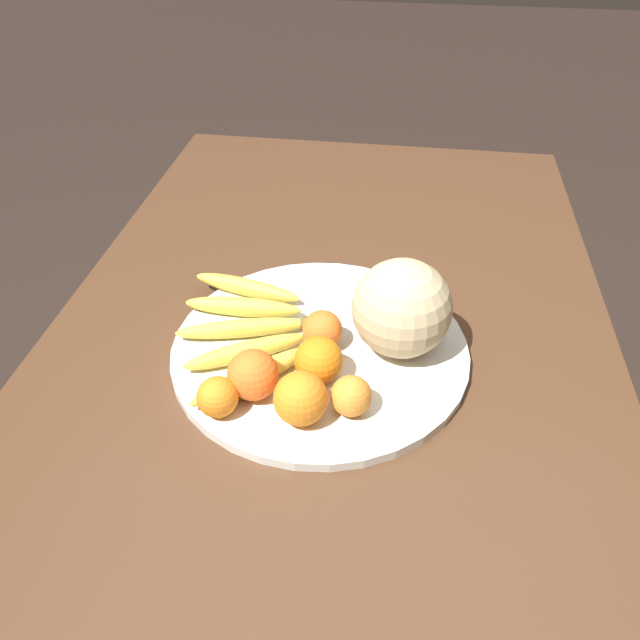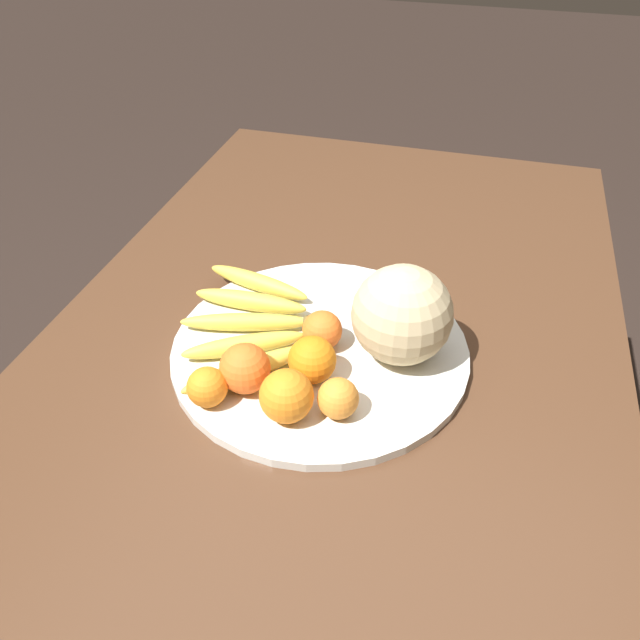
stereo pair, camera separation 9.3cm
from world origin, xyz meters
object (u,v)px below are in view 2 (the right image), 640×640
at_px(orange_front_right, 310,359).
at_px(orange_back_right, 338,398).
at_px(kitchen_table, 334,376).
at_px(orange_back_left, 245,368).
at_px(orange_front_left, 287,396).
at_px(fruit_bowl, 320,349).
at_px(orange_mid_center, 322,330).
at_px(orange_top_small, 207,387).
at_px(banana_bunch, 250,322).
at_px(melon, 402,315).

relative_size(orange_front_right, orange_back_right, 1.22).
bearing_deg(kitchen_table, orange_back_left, -26.27).
bearing_deg(orange_front_left, fruit_bowl, 178.51).
bearing_deg(orange_back_left, orange_front_left, 63.92).
height_order(kitchen_table, orange_mid_center, orange_mid_center).
bearing_deg(orange_mid_center, orange_front_left, -2.76).
bearing_deg(orange_mid_center, orange_back_right, 24.11).
xyz_separation_m(orange_back_left, orange_top_small, (0.04, -0.04, -0.01)).
xyz_separation_m(kitchen_table, orange_back_right, (0.19, 0.05, 0.14)).
xyz_separation_m(banana_bunch, orange_top_small, (0.16, -0.00, 0.01)).
height_order(banana_bunch, orange_back_left, orange_back_left).
distance_m(kitchen_table, orange_back_left, 0.25).
relative_size(orange_mid_center, orange_back_right, 1.07).
relative_size(kitchen_table, banana_bunch, 4.64).
height_order(kitchen_table, orange_front_left, orange_front_left).
relative_size(kitchen_table, melon, 10.06).
bearing_deg(banana_bunch, kitchen_table, -172.82).
bearing_deg(banana_bunch, fruit_bowl, 161.98).
xyz_separation_m(orange_back_left, orange_back_right, (0.01, 0.14, -0.01)).
height_order(kitchen_table, melon, melon).
height_order(banana_bunch, orange_mid_center, orange_mid_center).
bearing_deg(fruit_bowl, orange_mid_center, 98.92).
distance_m(melon, orange_mid_center, 0.12).
bearing_deg(orange_front_right, fruit_bowl, -175.95).
relative_size(fruit_bowl, banana_bunch, 1.42).
bearing_deg(orange_top_small, kitchen_table, 149.63).
distance_m(orange_front_left, orange_back_right, 0.07).
height_order(orange_front_right, orange_top_small, orange_front_right).
distance_m(melon, orange_front_left, 0.21).
relative_size(kitchen_table, orange_front_left, 20.21).
xyz_separation_m(kitchen_table, orange_back_left, (0.17, -0.08, 0.15)).
xyz_separation_m(kitchen_table, orange_top_small, (0.21, -0.12, 0.14)).
height_order(kitchen_table, banana_bunch, banana_bunch).
bearing_deg(orange_back_left, orange_front_right, 118.23).
distance_m(fruit_bowl, orange_back_left, 0.14).
bearing_deg(orange_front_right, orange_back_left, -61.77).
height_order(banana_bunch, orange_front_right, orange_front_right).
xyz_separation_m(fruit_bowl, orange_front_right, (0.07, 0.01, 0.04)).
height_order(melon, orange_back_right, melon).
xyz_separation_m(kitchen_table, banana_bunch, (0.05, -0.12, 0.13)).
height_order(melon, orange_back_left, melon).
distance_m(kitchen_table, fruit_bowl, 0.12).
distance_m(orange_mid_center, orange_top_small, 0.20).
relative_size(banana_bunch, orange_back_right, 5.65).
relative_size(melon, orange_top_small, 2.61).
xyz_separation_m(orange_front_right, orange_mid_center, (-0.07, -0.00, -0.00)).
height_order(kitchen_table, orange_back_right, orange_back_right).
distance_m(orange_mid_center, orange_back_right, 0.14).
bearing_deg(orange_top_small, banana_bunch, 179.79).
relative_size(fruit_bowl, orange_top_small, 8.05).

